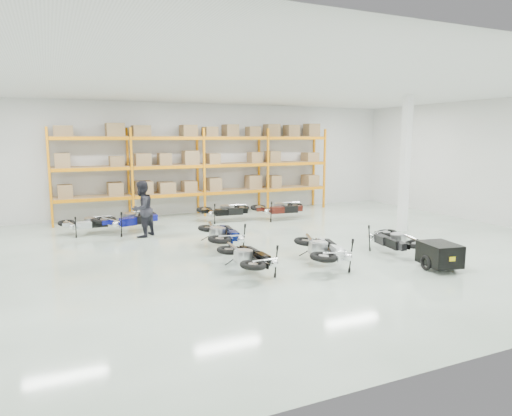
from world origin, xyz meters
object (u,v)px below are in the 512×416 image
moto_silver_left (323,245)px  moto_back_d (279,205)px  trailer (439,254)px  moto_black_far_left (248,252)px  person_back (142,209)px  moto_blue_centre (222,230)px  moto_back_a (129,215)px  moto_back_b (88,220)px  moto_back_c (225,207)px  moto_touring_right (394,235)px

moto_silver_left → moto_back_d: size_ratio=1.02×
trailer → moto_back_d: size_ratio=0.85×
trailer → moto_black_far_left: bearing=170.3°
moto_black_far_left → person_back: (-1.47, 5.09, 0.37)m
moto_back_d → moto_silver_left: bearing=168.2°
moto_blue_centre → moto_silver_left: 3.16m
trailer → moto_back_a: moto_back_a is taller
moto_silver_left → moto_blue_centre: bearing=-42.9°
moto_back_a → person_back: person_back is taller
moto_black_far_left → trailer: bearing=159.9°
moto_silver_left → trailer: (2.42, -1.31, -0.20)m
moto_silver_left → moto_back_d: 6.59m
moto_back_b → moto_back_d: (6.91, -0.17, 0.08)m
moto_silver_left → trailer: size_ratio=1.19×
moto_back_d → moto_blue_centre: bearing=140.4°
moto_blue_centre → moto_back_c: moto_blue_centre is taller
moto_back_a → person_back: size_ratio=1.05×
moto_black_far_left → moto_back_a: (-1.74, 5.95, 0.05)m
moto_blue_centre → moto_back_d: 5.11m
moto_blue_centre → moto_silver_left: bearing=128.9°
moto_silver_left → moto_back_b: (-4.89, 6.44, -0.09)m
trailer → moto_back_b: bearing=143.1°
trailer → moto_back_a: 9.62m
moto_blue_centre → moto_back_d: (3.65, 3.58, -0.01)m
moto_silver_left → moto_back_d: bearing=-91.9°
moto_black_far_left → moto_back_b: moto_black_far_left is taller
moto_black_far_left → moto_back_b: 6.91m
moto_touring_right → person_back: size_ratio=0.95×
moto_back_a → person_back: (0.27, -0.86, 0.32)m
moto_black_far_left → moto_back_d: size_ratio=0.93×
moto_back_d → moto_back_a: bearing=97.2°
moto_silver_left → moto_touring_right: size_ratio=1.10×
moto_back_b → moto_back_d: 6.91m
moto_blue_centre → moto_back_a: moto_back_a is taller
moto_back_c → person_back: bearing=120.3°
moto_back_a → moto_back_d: (5.64, 0.11, -0.02)m
moto_silver_left → moto_touring_right: (2.42, 0.28, -0.05)m
moto_touring_right → moto_back_a: bearing=145.5°
moto_blue_centre → moto_back_b: moto_blue_centre is taller
moto_silver_left → trailer: 2.76m
moto_blue_centre → person_back: (-1.72, 2.60, 0.33)m
moto_silver_left → person_back: bearing=-41.8°
moto_touring_right → moto_back_a: moto_back_a is taller
moto_back_b → moto_black_far_left: bearing=-157.1°
moto_silver_left → moto_back_a: size_ratio=0.99×
moto_black_far_left → moto_back_b: (-3.00, 6.23, -0.04)m
moto_blue_centre → moto_back_c: size_ratio=1.06×
moto_back_b → moto_silver_left: bearing=-145.6°
moto_touring_right → person_back: 7.66m
moto_back_b → person_back: bearing=-129.4°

